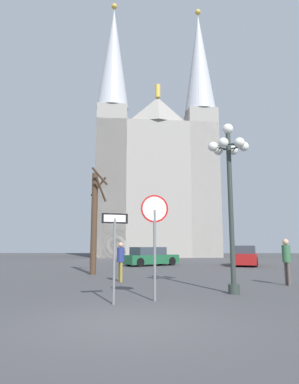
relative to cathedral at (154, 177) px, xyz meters
The scene contains 10 objects.
ground_plane 41.17m from the cathedral, 90.67° to the right, with size 120.00×120.00×0.00m, color #424244.
cathedral is the anchor object (origin of this frame).
stop_sign 38.03m from the cathedral, 89.88° to the right, with size 0.79×0.19×2.99m.
one_way_arrow_sign 38.72m from the cathedral, 91.54° to the right, with size 0.69×0.28×2.40m.
street_lamp 36.34m from the cathedral, 85.80° to the right, with size 1.39×1.25×5.69m.
bare_tree 29.81m from the cathedral, 96.42° to the right, with size 1.09×1.34×5.71m.
parked_car_near_green 23.15m from the cathedral, 90.90° to the right, with size 4.49×3.89×1.40m.
parked_car_far_red 24.17m from the cathedral, 71.47° to the right, with size 3.00×4.78×1.51m.
pedestrian_walking 35.08m from the cathedral, 81.04° to the right, with size 0.32×0.32×1.78m.
pedestrian_standing 33.65m from the cathedral, 92.48° to the right, with size 0.32×0.32×1.67m.
Camera 1 is at (0.56, -6.93, 1.54)m, focal length 31.18 mm.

